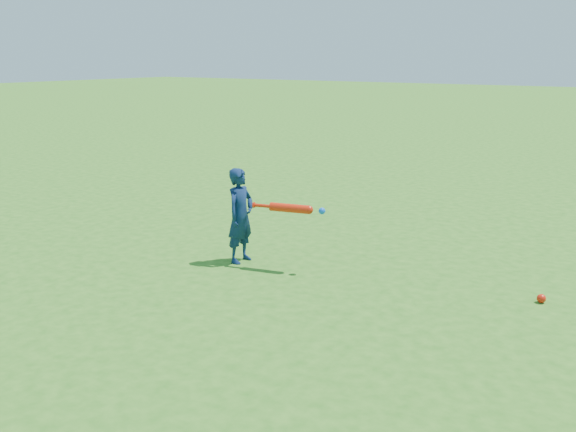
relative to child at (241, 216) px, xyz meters
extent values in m
plane|color=#2A6818|center=(-0.34, 0.26, -0.47)|extent=(80.00, 80.00, 0.00)
imported|color=#0F2147|center=(0.00, 0.00, 0.00)|extent=(0.23, 0.35, 0.94)
sphere|color=red|center=(2.76, 0.51, -0.43)|extent=(0.08, 0.08, 0.08)
cylinder|color=red|center=(0.17, -0.01, 0.13)|extent=(0.03, 0.06, 0.06)
cylinder|color=red|center=(0.26, 0.01, 0.13)|extent=(0.19, 0.07, 0.03)
cylinder|color=red|center=(0.53, 0.07, 0.13)|extent=(0.39, 0.17, 0.08)
sphere|color=red|center=(0.72, 0.12, 0.13)|extent=(0.08, 0.08, 0.08)
sphere|color=blue|center=(0.84, 0.15, 0.13)|extent=(0.06, 0.06, 0.06)
camera|label=1|loc=(3.78, -4.82, 1.53)|focal=40.00mm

